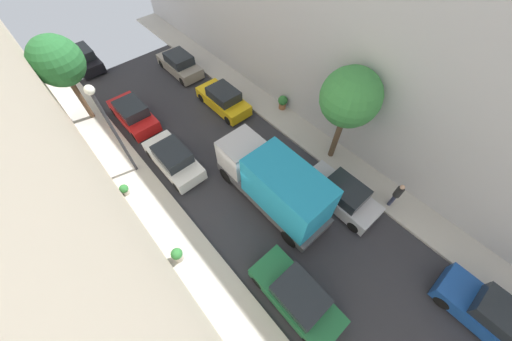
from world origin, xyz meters
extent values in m
plane|color=#2D2D33|center=(0.00, 0.00, 0.00)|extent=(32.00, 32.00, 0.00)
cube|color=#B7B2A8|center=(-5.00, 0.00, 0.07)|extent=(2.00, 44.00, 0.15)
cube|color=#B7B2A8|center=(5.00, 0.00, 0.07)|extent=(2.00, 44.00, 0.15)
cube|color=#1E6638|center=(-2.70, -6.16, 0.55)|extent=(1.76, 4.20, 0.76)
cube|color=#1E2328|center=(-2.70, -6.31, 1.25)|extent=(1.56, 2.10, 0.64)
cylinder|color=black|center=(-3.48, -4.61, 0.32)|extent=(0.22, 0.64, 0.64)
cylinder|color=black|center=(-1.92, -4.61, 0.32)|extent=(0.22, 0.64, 0.64)
cylinder|color=black|center=(-1.92, -7.71, 0.32)|extent=(0.22, 0.64, 0.64)
cube|color=white|center=(-2.70, 3.70, 0.55)|extent=(1.76, 4.20, 0.76)
cube|color=#1E2328|center=(-2.70, 3.55, 1.25)|extent=(1.56, 2.10, 0.64)
cylinder|color=black|center=(-3.48, 5.25, 0.32)|extent=(0.22, 0.64, 0.64)
cylinder|color=black|center=(-1.92, 5.25, 0.32)|extent=(0.22, 0.64, 0.64)
cylinder|color=black|center=(-3.48, 2.15, 0.32)|extent=(0.22, 0.64, 0.64)
cylinder|color=black|center=(-1.92, 2.15, 0.32)|extent=(0.22, 0.64, 0.64)
cube|color=red|center=(-2.70, 8.79, 0.55)|extent=(1.76, 4.20, 0.76)
cube|color=#1E2328|center=(-2.70, 8.64, 1.25)|extent=(1.56, 2.10, 0.64)
cylinder|color=black|center=(-3.48, 10.34, 0.32)|extent=(0.22, 0.64, 0.64)
cylinder|color=black|center=(-1.92, 10.34, 0.32)|extent=(0.22, 0.64, 0.64)
cylinder|color=black|center=(-3.48, 7.24, 0.32)|extent=(0.22, 0.64, 0.64)
cylinder|color=black|center=(-1.92, 7.24, 0.32)|extent=(0.22, 0.64, 0.64)
cube|color=black|center=(-2.70, 17.48, 0.55)|extent=(1.76, 4.20, 0.76)
cube|color=#1E2328|center=(-2.70, 17.33, 1.25)|extent=(1.56, 2.10, 0.64)
cylinder|color=black|center=(-3.48, 19.03, 0.32)|extent=(0.22, 0.64, 0.64)
cylinder|color=black|center=(-1.92, 19.03, 0.32)|extent=(0.22, 0.64, 0.64)
cylinder|color=black|center=(-3.48, 15.93, 0.32)|extent=(0.22, 0.64, 0.64)
cylinder|color=black|center=(-1.92, 15.93, 0.32)|extent=(0.22, 0.64, 0.64)
cube|color=#194799|center=(2.70, -12.01, 0.55)|extent=(1.76, 4.20, 0.76)
cube|color=#1E2328|center=(2.70, -12.16, 1.25)|extent=(1.56, 2.10, 0.64)
cylinder|color=black|center=(1.92, -10.46, 0.32)|extent=(0.22, 0.64, 0.64)
cylinder|color=black|center=(3.48, -10.46, 0.32)|extent=(0.22, 0.64, 0.64)
cube|color=silver|center=(2.70, -4.27, 0.55)|extent=(1.76, 4.20, 0.76)
cube|color=#1E2328|center=(2.70, -4.42, 1.25)|extent=(1.56, 2.10, 0.64)
cylinder|color=black|center=(1.92, -2.72, 0.32)|extent=(0.22, 0.64, 0.64)
cylinder|color=black|center=(3.48, -2.72, 0.32)|extent=(0.22, 0.64, 0.64)
cylinder|color=black|center=(1.92, -5.82, 0.32)|extent=(0.22, 0.64, 0.64)
cylinder|color=black|center=(3.48, -5.82, 0.32)|extent=(0.22, 0.64, 0.64)
cube|color=gold|center=(2.70, 6.00, 0.55)|extent=(1.76, 4.20, 0.76)
cube|color=#1E2328|center=(2.70, 5.85, 1.25)|extent=(1.56, 2.10, 0.64)
cylinder|color=black|center=(1.92, 7.55, 0.32)|extent=(0.22, 0.64, 0.64)
cylinder|color=black|center=(3.48, 7.55, 0.32)|extent=(0.22, 0.64, 0.64)
cylinder|color=black|center=(1.92, 4.45, 0.32)|extent=(0.22, 0.64, 0.64)
cylinder|color=black|center=(3.48, 4.45, 0.32)|extent=(0.22, 0.64, 0.64)
cube|color=gray|center=(2.70, 11.67, 0.55)|extent=(1.76, 4.20, 0.76)
cube|color=#1E2328|center=(2.70, 11.52, 1.25)|extent=(1.56, 2.10, 0.64)
cylinder|color=black|center=(1.92, 13.22, 0.32)|extent=(0.22, 0.64, 0.64)
cylinder|color=black|center=(3.48, 13.22, 0.32)|extent=(0.22, 0.64, 0.64)
cylinder|color=black|center=(1.92, 10.12, 0.32)|extent=(0.22, 0.64, 0.64)
cylinder|color=black|center=(3.48, 10.12, 0.32)|extent=(0.22, 0.64, 0.64)
cube|color=#4C4C51|center=(0.00, -1.75, 0.73)|extent=(2.20, 6.60, 0.50)
cube|color=#B7B7BC|center=(0.00, 0.65, 1.83)|extent=(2.10, 1.80, 1.70)
cube|color=#1E8CB7|center=(0.00, -2.75, 2.18)|extent=(2.24, 4.20, 2.40)
cylinder|color=black|center=(-0.98, 0.85, 0.48)|extent=(0.30, 0.96, 0.96)
cylinder|color=black|center=(0.98, 0.85, 0.48)|extent=(0.30, 0.96, 0.96)
cylinder|color=black|center=(-0.98, -4.15, 0.48)|extent=(0.30, 0.96, 0.96)
cylinder|color=black|center=(0.98, -4.15, 0.48)|extent=(0.30, 0.96, 0.96)
cylinder|color=#2D334C|center=(4.49, -6.27, 0.56)|extent=(0.18, 0.18, 0.82)
cylinder|color=#2D334C|center=(4.71, -6.27, 0.56)|extent=(0.18, 0.18, 0.82)
cylinder|color=#262626|center=(4.60, -6.27, 1.29)|extent=(0.36, 0.36, 0.64)
sphere|color=tan|center=(4.60, -6.27, 1.75)|extent=(0.24, 0.24, 0.24)
cylinder|color=brown|center=(-4.76, 11.09, 1.69)|extent=(0.31, 0.31, 3.09)
sphere|color=#23602D|center=(-4.76, 11.09, 4.31)|extent=(2.87, 2.87, 2.87)
cylinder|color=brown|center=(4.87, -1.95, 1.77)|extent=(0.32, 0.32, 3.24)
sphere|color=#38843D|center=(4.87, -1.95, 4.51)|extent=(3.01, 3.01, 3.01)
cylinder|color=#B2A899|center=(-5.78, 3.74, 0.29)|extent=(0.36, 0.36, 0.29)
sphere|color=#2D7233|center=(-5.78, 3.74, 0.62)|extent=(0.47, 0.47, 0.47)
cylinder|color=brown|center=(5.63, 3.06, 0.36)|extent=(0.48, 0.48, 0.42)
sphere|color=#2D7233|center=(5.63, 3.06, 0.83)|extent=(0.66, 0.66, 0.66)
cylinder|color=#B2A899|center=(-5.54, -1.31, 0.36)|extent=(0.40, 0.40, 0.43)
sphere|color=#2D7233|center=(-5.54, -1.31, 0.79)|extent=(0.54, 0.54, 0.54)
cylinder|color=#333338|center=(-4.60, 4.94, 2.86)|extent=(0.16, 0.16, 5.41)
sphere|color=white|center=(-4.60, 4.94, 5.78)|extent=(0.44, 0.44, 0.44)
camera|label=1|loc=(-5.60, -6.88, 13.07)|focal=19.05mm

